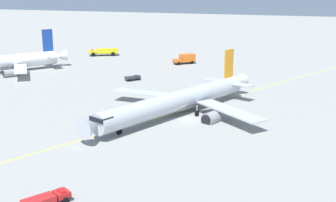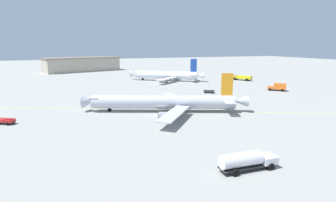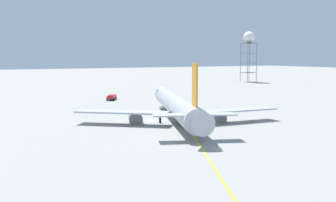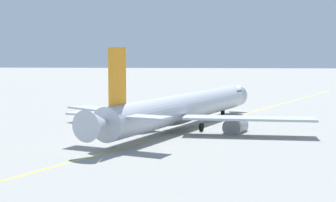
{
  "view_description": "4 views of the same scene",
  "coord_description": "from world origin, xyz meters",
  "px_view_note": "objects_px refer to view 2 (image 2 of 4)",
  "views": [
    {
      "loc": [
        76.13,
        23.27,
        24.37
      ],
      "look_at": [
        -0.95,
        -4.61,
        2.85
      ],
      "focal_mm": 47.45,
      "sensor_mm": 36.0,
      "label": 1
    },
    {
      "loc": [
        22.03,
        64.13,
        18.32
      ],
      "look_at": [
        -2.75,
        -2.3,
        3.13
      ],
      "focal_mm": 28.01,
      "sensor_mm": 36.0,
      "label": 2
    },
    {
      "loc": [
        -68.12,
        34.78,
        12.0
      ],
      "look_at": [
        1.53,
        -2.86,
        3.34
      ],
      "focal_mm": 45.08,
      "sensor_mm": 36.0,
      "label": 3
    },
    {
      "loc": [
        -71.82,
        -6.78,
        10.14
      ],
      "look_at": [
        -5.23,
        -0.96,
        4.01
      ],
      "focal_mm": 54.91,
      "sensor_mm": 36.0,
      "label": 4
    }
  ],
  "objects_px": {
    "fuel_tanker_truck": "(246,160)",
    "ops_pickup_truck": "(3,121)",
    "fire_tender_truck": "(243,77)",
    "safety_cone_near": "(255,91)",
    "safety_cone_mid": "(261,89)",
    "catering_truck_truck": "(278,87)",
    "safety_cone_far": "(267,88)",
    "airliner_secondary": "(167,75)",
    "airliner_main": "(165,103)",
    "baggage_truck_truck": "(209,91)"
  },
  "relations": [
    {
      "from": "baggage_truck_truck",
      "to": "safety_cone_near",
      "type": "relative_size",
      "value": 7.67
    },
    {
      "from": "safety_cone_mid",
      "to": "safety_cone_far",
      "type": "distance_m",
      "value": 5.05
    },
    {
      "from": "airliner_secondary",
      "to": "airliner_main",
      "type": "bearing_deg",
      "value": 102.54
    },
    {
      "from": "airliner_main",
      "to": "safety_cone_mid",
      "type": "distance_m",
      "value": 53.38
    },
    {
      "from": "airliner_main",
      "to": "ops_pickup_truck",
      "type": "bearing_deg",
      "value": 17.66
    },
    {
      "from": "baggage_truck_truck",
      "to": "safety_cone_mid",
      "type": "height_order",
      "value": "baggage_truck_truck"
    },
    {
      "from": "catering_truck_truck",
      "to": "safety_cone_mid",
      "type": "xyz_separation_m",
      "value": [
        5.38,
        -3.94,
        -1.38
      ]
    },
    {
      "from": "airliner_main",
      "to": "fuel_tanker_truck",
      "type": "distance_m",
      "value": 37.14
    },
    {
      "from": "airliner_main",
      "to": "fire_tender_truck",
      "type": "height_order",
      "value": "airliner_main"
    },
    {
      "from": "safety_cone_near",
      "to": "baggage_truck_truck",
      "type": "bearing_deg",
      "value": -8.84
    },
    {
      "from": "airliner_secondary",
      "to": "safety_cone_mid",
      "type": "bearing_deg",
      "value": 156.39
    },
    {
      "from": "fuel_tanker_truck",
      "to": "fire_tender_truck",
      "type": "bearing_deg",
      "value": 56.19
    },
    {
      "from": "catering_truck_truck",
      "to": "baggage_truck_truck",
      "type": "distance_m",
      "value": 29.37
    },
    {
      "from": "airliner_secondary",
      "to": "fuel_tanker_truck",
      "type": "bearing_deg",
      "value": 109.62
    },
    {
      "from": "airliner_secondary",
      "to": "fuel_tanker_truck",
      "type": "xyz_separation_m",
      "value": [
        23.26,
        97.8,
        -1.25
      ]
    },
    {
      "from": "safety_cone_far",
      "to": "safety_cone_mid",
      "type": "bearing_deg",
      "value": 21.72
    },
    {
      "from": "airliner_secondary",
      "to": "safety_cone_near",
      "type": "bearing_deg",
      "value": 151.23
    },
    {
      "from": "safety_cone_far",
      "to": "fire_tender_truck",
      "type": "bearing_deg",
      "value": -104.42
    },
    {
      "from": "fuel_tanker_truck",
      "to": "baggage_truck_truck",
      "type": "distance_m",
      "value": 64.33
    },
    {
      "from": "airliner_secondary",
      "to": "safety_cone_near",
      "type": "distance_m",
      "value": 48.0
    },
    {
      "from": "baggage_truck_truck",
      "to": "airliner_secondary",
      "type": "bearing_deg",
      "value": 133.2
    },
    {
      "from": "airliner_secondary",
      "to": "baggage_truck_truck",
      "type": "xyz_separation_m",
      "value": [
        -3.28,
        39.22,
        -2.11
      ]
    },
    {
      "from": "fuel_tanker_truck",
      "to": "fire_tender_truck",
      "type": "height_order",
      "value": "fuel_tanker_truck"
    },
    {
      "from": "fire_tender_truck",
      "to": "safety_cone_near",
      "type": "relative_size",
      "value": 18.73
    },
    {
      "from": "airliner_main",
      "to": "airliner_secondary",
      "type": "xyz_separation_m",
      "value": [
        -22.64,
        -60.69,
        0.2
      ]
    },
    {
      "from": "fuel_tanker_truck",
      "to": "ops_pickup_truck",
      "type": "distance_m",
      "value": 55.82
    },
    {
      "from": "airliner_main",
      "to": "ops_pickup_truck",
      "type": "relative_size",
      "value": 7.85
    },
    {
      "from": "catering_truck_truck",
      "to": "airliner_main",
      "type": "bearing_deg",
      "value": 61.08
    },
    {
      "from": "safety_cone_near",
      "to": "safety_cone_mid",
      "type": "height_order",
      "value": "same"
    },
    {
      "from": "ops_pickup_truck",
      "to": "catering_truck_truck",
      "type": "height_order",
      "value": "catering_truck_truck"
    },
    {
      "from": "airliner_secondary",
      "to": "safety_cone_far",
      "type": "xyz_separation_m",
      "value": [
        -31.45,
        38.73,
        -2.55
      ]
    },
    {
      "from": "fire_tender_truck",
      "to": "safety_cone_mid",
      "type": "xyz_separation_m",
      "value": [
        11.47,
        28.23,
        -1.26
      ]
    },
    {
      "from": "safety_cone_far",
      "to": "airliner_secondary",
      "type": "bearing_deg",
      "value": -50.92
    },
    {
      "from": "baggage_truck_truck",
      "to": "fuel_tanker_truck",
      "type": "bearing_deg",
      "value": -75.95
    },
    {
      "from": "fuel_tanker_truck",
      "to": "safety_cone_mid",
      "type": "xyz_separation_m",
      "value": [
        -50.02,
        -57.2,
        -1.3
      ]
    },
    {
      "from": "fuel_tanker_truck",
      "to": "fire_tender_truck",
      "type": "relative_size",
      "value": 0.89
    },
    {
      "from": "airliner_main",
      "to": "fuel_tanker_truck",
      "type": "height_order",
      "value": "airliner_main"
    },
    {
      "from": "airliner_main",
      "to": "fuel_tanker_truck",
      "type": "bearing_deg",
      "value": 110.29
    },
    {
      "from": "fire_tender_truck",
      "to": "safety_cone_near",
      "type": "distance_m",
      "value": 33.69
    },
    {
      "from": "ops_pickup_truck",
      "to": "catering_truck_truck",
      "type": "relative_size",
      "value": 0.83
    },
    {
      "from": "safety_cone_mid",
      "to": "catering_truck_truck",
      "type": "bearing_deg",
      "value": 143.8
    },
    {
      "from": "airliner_main",
      "to": "safety_cone_mid",
      "type": "bearing_deg",
      "value": -136.63
    },
    {
      "from": "fire_tender_truck",
      "to": "baggage_truck_truck",
      "type": "bearing_deg",
      "value": 98.51
    },
    {
      "from": "catering_truck_truck",
      "to": "fire_tender_truck",
      "type": "distance_m",
      "value": 32.74
    },
    {
      "from": "safety_cone_near",
      "to": "airliner_secondary",
      "type": "bearing_deg",
      "value": -61.77
    },
    {
      "from": "ops_pickup_truck",
      "to": "fire_tender_truck",
      "type": "xyz_separation_m",
      "value": [
        -100.82,
        -45.82,
        0.73
      ]
    },
    {
      "from": "fuel_tanker_truck",
      "to": "baggage_truck_truck",
      "type": "height_order",
      "value": "fuel_tanker_truck"
    },
    {
      "from": "airliner_secondary",
      "to": "fire_tender_truck",
      "type": "bearing_deg",
      "value": -164.93
    },
    {
      "from": "fuel_tanker_truck",
      "to": "safety_cone_far",
      "type": "height_order",
      "value": "fuel_tanker_truck"
    },
    {
      "from": "catering_truck_truck",
      "to": "safety_cone_far",
      "type": "relative_size",
      "value": 12.27
    }
  ]
}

